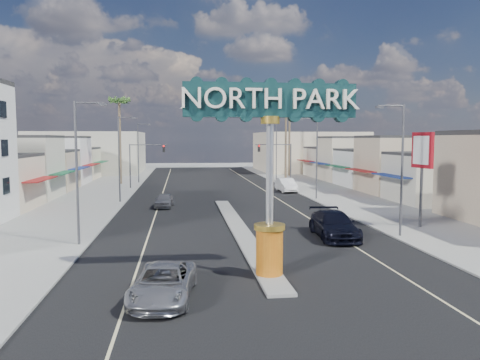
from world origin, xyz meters
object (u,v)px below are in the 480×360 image
object	(u,v)px
streetlight_l_mid	(121,155)
bank_pylon_sign	(422,156)
traffic_signal_left	(144,157)
streetlight_r_far	(275,149)
car_parked_right	(286,185)
gateway_sign	(270,155)
palm_left_far	(119,105)
streetlight_r_mid	(315,154)
streetlight_r_near	(400,163)
palm_right_mid	(286,115)
traffic_signal_right	(278,156)
suv_left	(163,283)
streetlight_l_far	(139,150)
suv_right	(334,225)
car_parked_left	(164,200)
palm_right_far	(290,107)
streetlight_l_near	(79,165)

from	to	relation	value
streetlight_l_mid	bank_pylon_sign	bearing A→B (deg)	-35.60
traffic_signal_left	streetlight_r_far	world-z (taller)	streetlight_r_far
streetlight_l_mid	car_parked_right	bearing A→B (deg)	22.21
gateway_sign	bank_pylon_sign	size ratio (longest dim) A/B	1.29
palm_left_far	streetlight_r_mid	bearing A→B (deg)	-40.48
streetlight_l_mid	streetlight_r_near	bearing A→B (deg)	-43.79
streetlight_l_mid	palm_right_mid	xyz separation A→B (m)	(23.43, 26.00, 5.54)
traffic_signal_right	streetlight_r_near	distance (m)	34.03
gateway_sign	suv_left	bearing A→B (deg)	-152.67
gateway_sign	palm_right_mid	size ratio (longest dim) A/B	0.76
palm_left_far	suv_left	xyz separation A→B (m)	(8.02, -50.60, -10.77)
streetlight_l_far	car_parked_right	xyz separation A→B (m)	(19.43, -14.07, -4.21)
streetlight_l_mid	streetlight_r_mid	distance (m)	20.87
suv_right	bank_pylon_sign	bearing A→B (deg)	21.07
gateway_sign	car_parked_left	world-z (taller)	gateway_sign
palm_right_mid	palm_left_far	bearing A→B (deg)	-167.01
streetlight_r_far	palm_left_far	xyz separation A→B (m)	(-23.43, -2.00, 6.43)
traffic_signal_left	streetlight_r_mid	bearing A→B (deg)	-35.50
gateway_sign	streetlight_r_near	size ratio (longest dim) A/B	1.02
bank_pylon_sign	suv_left	bearing A→B (deg)	-152.83
traffic_signal_left	bank_pylon_sign	world-z (taller)	bank_pylon_sign
palm_right_mid	bank_pylon_sign	distance (m)	43.48
gateway_sign	streetlight_l_far	xyz separation A→B (m)	(-10.43, 50.02, -0.86)
suv_right	car_parked_left	distance (m)	19.71
gateway_sign	streetlight_l_mid	world-z (taller)	gateway_sign
palm_right_mid	bank_pylon_sign	world-z (taller)	palm_right_mid
palm_right_far	car_parked_right	world-z (taller)	palm_right_far
traffic_signal_right	streetlight_l_mid	size ratio (longest dim) A/B	0.67
streetlight_l_near	streetlight_l_mid	distance (m)	20.00
palm_left_far	bank_pylon_sign	world-z (taller)	palm_left_far
streetlight_l_mid	streetlight_l_near	bearing A→B (deg)	-90.00
streetlight_l_far	car_parked_left	distance (m)	26.64
palm_right_mid	suv_left	size ratio (longest dim) A/B	2.32
streetlight_l_far	car_parked_right	distance (m)	24.36
gateway_sign	traffic_signal_left	world-z (taller)	gateway_sign
palm_left_far	car_parked_left	world-z (taller)	palm_left_far
car_parked_left	streetlight_l_far	bearing A→B (deg)	105.31
traffic_signal_left	streetlight_l_mid	size ratio (longest dim) A/B	0.67
gateway_sign	suv_left	world-z (taller)	gateway_sign
gateway_sign	streetlight_r_near	xyz separation A→B (m)	(10.43, 8.02, -0.86)
palm_right_mid	car_parked_left	world-z (taller)	palm_right_mid
bank_pylon_sign	traffic_signal_right	bearing A→B (deg)	89.23
gateway_sign	traffic_signal_left	size ratio (longest dim) A/B	1.53
gateway_sign	car_parked_left	xyz separation A→B (m)	(-5.87, 24.14, -5.23)
palm_left_far	palm_right_mid	size ratio (longest dim) A/B	1.08
car_parked_left	palm_right_far	bearing A→B (deg)	65.12
palm_left_far	palm_right_far	xyz separation A→B (m)	(28.00, 12.00, 0.89)
streetlight_r_far	car_parked_right	world-z (taller)	streetlight_r_far
traffic_signal_right	palm_left_far	bearing A→B (deg)	164.85
streetlight_l_mid	car_parked_left	world-z (taller)	streetlight_l_mid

